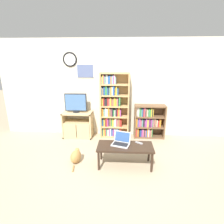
# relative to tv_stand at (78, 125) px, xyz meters

# --- Properties ---
(ground_plane) EXTENTS (18.00, 18.00, 0.00)m
(ground_plane) POSITION_rel_tv_stand_xyz_m (1.10, -1.62, -0.35)
(ground_plane) COLOR tan
(wall_back) EXTENTS (6.50, 0.09, 2.60)m
(wall_back) POSITION_rel_tv_stand_xyz_m (1.09, 0.28, 0.95)
(wall_back) COLOR beige
(wall_back) RESTS_ON ground_plane
(tv_stand) EXTENTS (0.79, 0.43, 0.71)m
(tv_stand) POSITION_rel_tv_stand_xyz_m (0.00, 0.00, 0.00)
(tv_stand) COLOR tan
(tv_stand) RESTS_ON ground_plane
(television) EXTENTS (0.58, 0.18, 0.51)m
(television) POSITION_rel_tv_stand_xyz_m (-0.02, 0.01, 0.61)
(television) COLOR black
(television) RESTS_ON tv_stand
(bookshelf_tall) EXTENTS (0.76, 0.30, 1.75)m
(bookshelf_tall) POSITION_rel_tv_stand_xyz_m (0.96, 0.10, 0.49)
(bookshelf_tall) COLOR tan
(bookshelf_tall) RESTS_ON ground_plane
(bookshelf_short) EXTENTS (0.81, 0.30, 0.91)m
(bookshelf_short) POSITION_rel_tv_stand_xyz_m (1.90, 0.10, 0.09)
(bookshelf_short) COLOR brown
(bookshelf_short) RESTS_ON ground_plane
(coffee_table) EXTENTS (1.10, 0.47, 0.44)m
(coffee_table) POSITION_rel_tv_stand_xyz_m (1.28, -1.31, 0.04)
(coffee_table) COLOR #332319
(coffee_table) RESTS_ON ground_plane
(laptop) EXTENTS (0.40, 0.35, 0.24)m
(laptop) POSITION_rel_tv_stand_xyz_m (1.20, -1.25, 0.14)
(laptop) COLOR silver
(laptop) RESTS_ON coffee_table
(remote_near_laptop) EXTENTS (0.16, 0.13, 0.02)m
(remote_near_laptop) POSITION_rel_tv_stand_xyz_m (1.56, -1.19, 0.09)
(remote_near_laptop) COLOR #99999E
(remote_near_laptop) RESTS_ON coffee_table
(cat) EXTENTS (0.25, 0.50, 0.30)m
(cat) POSITION_rel_tv_stand_xyz_m (0.27, -1.27, -0.22)
(cat) COLOR #B78447
(cat) RESTS_ON ground_plane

